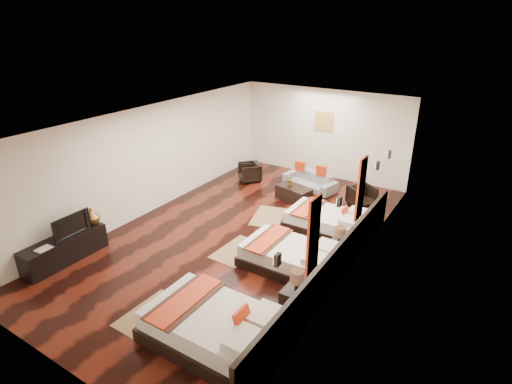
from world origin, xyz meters
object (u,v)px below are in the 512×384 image
Objects in this scene: tv_console at (65,249)px; coffee_table at (294,194)px; table_plant at (290,181)px; bed_far at (328,221)px; nightstand_a at (296,299)px; book at (40,247)px; armchair_left at (250,172)px; bed_near at (217,328)px; sofa at (310,181)px; nightstand_b at (339,250)px; bed_mid at (291,256)px; armchair_right at (362,196)px; figurine at (91,216)px; tv at (69,225)px.

tv_console is 1.80× the size of coffee_table.
bed_far is at bearing -35.89° from table_plant.
book is at bearing -162.29° from nightstand_a.
nightstand_a is 1.39× the size of armchair_left.
coffee_table is at bearing 105.30° from bed_near.
table_plant reaches higher than sofa.
nightstand_b is at bearing 35.59° from book.
bed_mid reaches higher than tv_console.
armchair_right is (4.43, 6.02, 0.02)m from tv_console.
sofa is (-2.27, 3.39, -0.05)m from nightstand_b.
bed_mid is 3.08× the size of armchair_left.
tv_console is (-4.95, -1.09, -0.04)m from nightstand_a.
table_plant is at bearing 140.85° from armchair_right.
book is (-4.20, -2.83, 0.31)m from bed_mid.
armchair_right is (0.24, 6.22, -0.00)m from bed_near.
nightstand_a reaches higher than sofa.
bed_far is 1.06× the size of tv_console.
figurine reaches higher than book.
tv is 7.32m from armchair_right.
table_plant is at bearing 24.77° from armchair_left.
tv_console is at bearing -56.19° from armchair_left.
sofa is at bearing 102.97° from bed_near.
bed_near reaches higher than armchair_left.
nightstand_a is 1.07× the size of nightstand_b.
tv_console is at bearing -114.86° from table_plant.
bed_mid reaches higher than book.
nightstand_a is 6.39m from armchair_left.
armchair_left is (-3.38, 3.62, 0.03)m from bed_mid.
sofa is 1.81m from armchair_right.
nightstand_b is 3.26m from coffee_table.
bed_mid is at bearing 120.92° from nightstand_a.
armchair_left is at bearing -8.22° from tv.
coffee_table is (2.62, 5.21, -0.60)m from tv.
figurine reaches higher than bed_far.
tv reaches higher than table_plant.
bed_near is at bearing -73.47° from table_plant.
table_plant is (-2.42, 2.40, 0.24)m from nightstand_b.
nightstand_b reaches higher than bed_mid.
tv is 3.24× the size of table_plant.
bed_far is 6.33m from book.
bed_near is 2.71× the size of nightstand_b.
nightstand_a is (0.75, -1.25, 0.06)m from bed_mid.
coffee_table is at bearing 63.64° from tv_console.
nightstand_b is (0.00, 1.96, -0.02)m from nightstand_a.
nightstand_a is at bearing -60.94° from table_plant.
table_plant is (-0.15, -0.99, 0.29)m from sofa.
bed_mid is 4.80m from tv_console.
figurine is at bearing 90.00° from book.
armchair_left is at bearing 152.98° from bed_far.
bed_near is 1.49m from nightstand_a.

